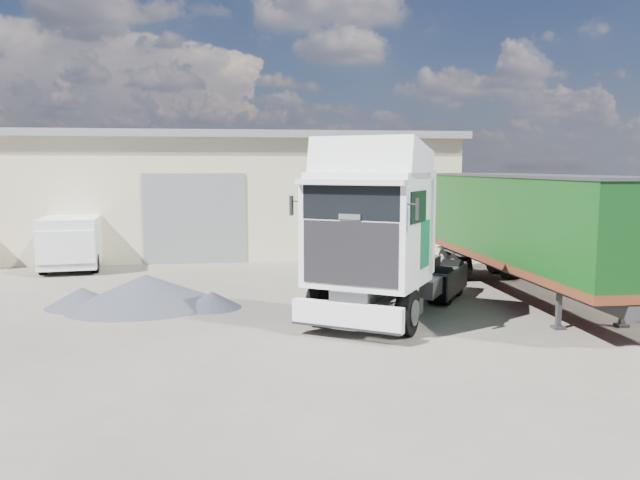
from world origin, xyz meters
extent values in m
plane|color=#2C2A24|center=(0.00, 0.00, 0.00)|extent=(120.00, 120.00, 0.00)
cube|color=#B4AB8A|center=(-6.00, 16.00, 2.50)|extent=(30.00, 12.00, 5.00)
cube|color=slate|center=(-6.00, 16.00, 5.15)|extent=(30.60, 12.60, 0.30)
cube|color=slate|center=(-2.00, 9.98, 1.80)|extent=(4.00, 0.08, 3.60)
cube|color=slate|center=(-6.00, 16.00, 5.35)|extent=(30.60, 0.40, 0.15)
cube|color=maroon|center=(11.50, 6.00, 1.25)|extent=(0.35, 26.00, 2.50)
cylinder|color=black|center=(2.56, -0.99, 0.54)|extent=(2.69, 2.25, 1.08)
cylinder|color=black|center=(4.46, 2.02, 0.54)|extent=(2.73, 2.27, 1.08)
cylinder|color=black|center=(5.21, 3.22, 0.54)|extent=(2.73, 2.27, 1.08)
cube|color=#2D2D30|center=(3.86, 1.07, 0.92)|extent=(4.35, 6.17, 0.31)
cube|color=silver|center=(2.04, -1.81, 0.56)|extent=(2.33, 1.60, 0.56)
cube|color=silver|center=(2.75, -0.69, 2.31)|extent=(3.40, 3.33, 2.49)
cube|color=black|center=(2.13, -1.68, 1.93)|extent=(1.93, 1.24, 1.42)
cube|color=black|center=(2.14, -1.67, 3.05)|extent=(1.96, 1.26, 0.76)
cube|color=silver|center=(2.86, -0.52, 3.92)|extent=(3.18, 3.01, 1.25)
cube|color=#0B5135|center=(1.88, 0.33, 2.03)|extent=(0.42, 0.65, 1.12)
cube|color=#0B5135|center=(4.05, -1.03, 2.03)|extent=(0.42, 0.65, 1.12)
cylinder|color=#2D2D30|center=(4.56, 2.19, 1.13)|extent=(1.54, 1.54, 0.12)
cube|color=#2D2D30|center=(7.21, -1.51, 0.50)|extent=(0.27, 0.27, 0.99)
cube|color=#2D2D30|center=(8.83, -1.52, 0.50)|extent=(0.27, 0.27, 0.99)
cylinder|color=black|center=(8.09, 5.57, 0.48)|extent=(2.31, 0.98, 0.96)
cube|color=#2D2D30|center=(8.05, 1.92, 0.81)|extent=(0.83, 10.84, 0.32)
cube|color=#5E2A15|center=(8.05, 1.92, 1.11)|extent=(2.36, 10.86, 0.22)
cube|color=black|center=(8.05, 1.92, 2.39)|extent=(2.36, 10.86, 2.35)
cube|color=#2D2D30|center=(8.05, 1.92, 3.58)|extent=(2.42, 10.91, 0.07)
cylinder|color=black|center=(-6.36, 8.13, 0.35)|extent=(2.08, 0.91, 0.69)
cylinder|color=black|center=(-6.74, 11.47, 0.35)|extent=(2.08, 0.91, 0.69)
cube|color=silver|center=(-6.55, 9.80, 1.10)|extent=(2.52, 5.02, 1.78)
cube|color=silver|center=(-6.33, 7.82, 1.05)|extent=(2.03, 1.16, 1.15)
cube|color=black|center=(-6.35, 8.03, 1.63)|extent=(1.83, 0.29, 0.63)
cone|color=#20232B|center=(-2.85, 2.28, 0.45)|extent=(5.38, 5.38, 0.90)
cone|color=#20232B|center=(-1.04, 1.88, 0.23)|extent=(2.02, 2.02, 0.45)
cone|color=#20232B|center=(-4.61, 2.50, 0.27)|extent=(2.46, 2.46, 0.54)
camera|label=1|loc=(-0.34, -15.11, 3.83)|focal=35.00mm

